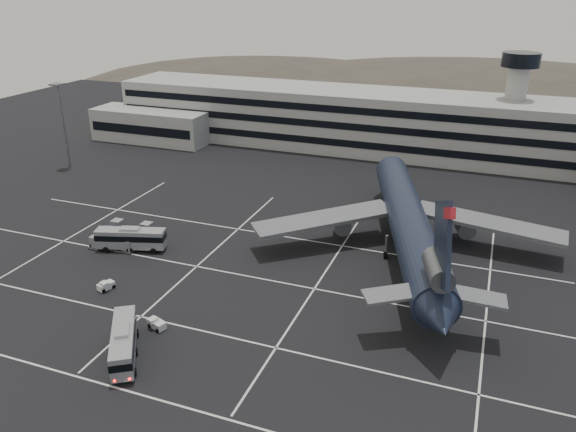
% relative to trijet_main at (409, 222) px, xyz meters
% --- Properties ---
extents(ground, '(260.00, 260.00, 0.00)m').
position_rel_trijet_main_xyz_m(ground, '(-21.75, -18.71, -5.25)').
color(ground, black).
rests_on(ground, ground).
extents(lane_markings, '(90.00, 55.62, 0.01)m').
position_rel_trijet_main_xyz_m(lane_markings, '(-20.80, -17.99, -5.24)').
color(lane_markings, silver).
rests_on(lane_markings, ground).
extents(terminal, '(125.00, 26.00, 24.00)m').
position_rel_trijet_main_xyz_m(terminal, '(-24.70, 52.43, 1.68)').
color(terminal, gray).
rests_on(terminal, ground).
extents(hills, '(352.00, 180.00, 44.00)m').
position_rel_trijet_main_xyz_m(hills, '(-3.76, 151.29, -17.32)').
color(hills, '#38332B').
rests_on(hills, ground).
extents(lightpole_left, '(2.40, 2.40, 18.28)m').
position_rel_trijet_main_xyz_m(lightpole_left, '(-76.75, 16.29, 6.57)').
color(lightpole_left, slate).
rests_on(lightpole_left, ground).
extents(trijet_main, '(45.41, 56.52, 18.08)m').
position_rel_trijet_main_xyz_m(trijet_main, '(0.00, 0.00, 0.00)').
color(trijet_main, black).
rests_on(trijet_main, ground).
extents(bus_near, '(7.60, 9.99, 3.65)m').
position_rel_trijet_main_xyz_m(bus_near, '(-24.80, -35.97, -3.25)').
color(bus_near, gray).
rests_on(bus_near, ground).
extents(bus_far, '(10.79, 5.43, 3.72)m').
position_rel_trijet_main_xyz_m(bus_far, '(-39.73, -13.41, -3.21)').
color(bus_far, gray).
rests_on(bus_far, ground).
extents(tug_a, '(1.91, 2.42, 1.37)m').
position_rel_trijet_main_xyz_m(tug_a, '(-35.95, -24.79, -4.64)').
color(tug_a, silver).
rests_on(tug_a, ground).
extents(tug_b, '(2.47, 1.98, 1.39)m').
position_rel_trijet_main_xyz_m(tug_b, '(-24.38, -30.13, -4.63)').
color(tug_b, silver).
rests_on(tug_b, ground).
extents(uld_cluster, '(8.30, 9.49, 1.95)m').
position_rel_trijet_main_xyz_m(uld_cluster, '(-43.02, -11.12, -4.30)').
color(uld_cluster, '#2D2D30').
rests_on(uld_cluster, ground).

